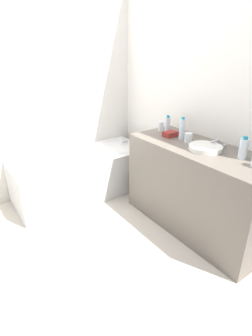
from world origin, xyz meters
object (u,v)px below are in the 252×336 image
at_px(drinking_glass_2, 188,138).
at_px(amenity_basket, 170,134).
at_px(water_bottle_3, 168,125).
at_px(water_bottle_0, 182,129).
at_px(water_bottle_2, 243,149).
at_px(sink_basin, 205,148).
at_px(bathtub, 82,173).
at_px(sink_faucet, 218,143).
at_px(drinking_glass_1, 161,126).

relative_size(drinking_glass_2, amenity_basket, 0.63).
bearing_deg(water_bottle_3, water_bottle_0, -99.67).
relative_size(water_bottle_2, amenity_basket, 1.34).
relative_size(sink_basin, amenity_basket, 2.09).
bearing_deg(bathtub, water_bottle_2, -66.89).
bearing_deg(water_bottle_2, drinking_glass_2, 94.80).
xyz_separation_m(sink_faucet, water_bottle_0, (-0.13, 0.34, 0.07)).
distance_m(water_bottle_3, drinking_glass_1, 0.10).
xyz_separation_m(sink_faucet, drinking_glass_2, (-0.13, 0.24, 0.01)).
distance_m(drinking_glass_1, drinking_glass_2, 0.43).
xyz_separation_m(sink_basin, water_bottle_2, (0.09, -0.30, 0.07)).
bearing_deg(bathtub, sink_faucet, -59.30).
distance_m(bathtub, sink_basin, 1.55).
height_order(water_bottle_0, water_bottle_2, water_bottle_0).
height_order(bathtub, water_bottle_3, bathtub).
bearing_deg(water_bottle_3, sink_basin, -98.45).
relative_size(water_bottle_0, amenity_basket, 1.60).
distance_m(bathtub, water_bottle_0, 1.34).
relative_size(sink_basin, drinking_glass_1, 2.82).
bearing_deg(sink_faucet, bathtub, 120.70).
relative_size(water_bottle_3, drinking_glass_1, 1.78).
relative_size(water_bottle_2, drinking_glass_1, 1.81).
height_order(sink_basin, sink_faucet, sink_faucet).
distance_m(sink_basin, drinking_glass_2, 0.25).
relative_size(bathtub, drinking_glass_1, 15.63).
height_order(sink_faucet, drinking_glass_1, drinking_glass_1).
bearing_deg(bathtub, drinking_glass_2, -58.88).
bearing_deg(amenity_basket, water_bottle_0, -80.79).
xyz_separation_m(bathtub, sink_faucet, (0.77, -1.30, 0.60)).
bearing_deg(drinking_glass_2, water_bottle_2, -85.20).
bearing_deg(bathtub, sink_basin, -65.27).
bearing_deg(water_bottle_0, drinking_glass_2, -92.95).
bearing_deg(water_bottle_0, sink_basin, -97.54).
xyz_separation_m(sink_basin, sink_faucet, (0.17, 0.00, 0.01)).
relative_size(bathtub, drinking_glass_2, 18.29).
height_order(water_bottle_0, amenity_basket, water_bottle_0).
distance_m(water_bottle_0, drinking_glass_2, 0.11).
bearing_deg(water_bottle_3, bathtub, 133.87).
relative_size(sink_faucet, water_bottle_0, 0.68).
bearing_deg(drinking_glass_1, water_bottle_2, -89.38).
relative_size(bathtub, water_bottle_3, 8.77).
distance_m(sink_faucet, water_bottle_2, 0.32).
height_order(bathtub, drinking_glass_2, bathtub).
xyz_separation_m(bathtub, amenity_basket, (0.62, -0.83, 0.59)).
bearing_deg(water_bottle_2, amenity_basket, 94.65).
height_order(sink_faucet, water_bottle_0, water_bottle_0).
relative_size(sink_faucet, amenity_basket, 1.09).
height_order(sink_basin, amenity_basket, amenity_basket).
bearing_deg(sink_basin, water_bottle_0, 82.46).
height_order(drinking_glass_1, amenity_basket, drinking_glass_1).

